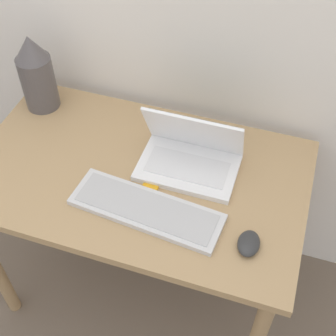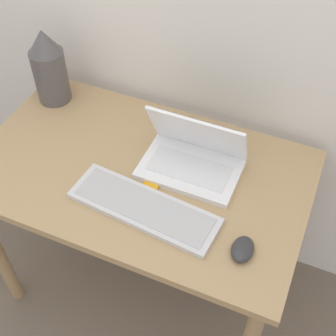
% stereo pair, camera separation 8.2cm
% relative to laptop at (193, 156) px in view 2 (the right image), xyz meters
% --- Properties ---
extents(desk, '(1.10, 0.65, 0.74)m').
position_rel_laptop_xyz_m(desk, '(-0.15, -0.08, -0.15)').
color(desk, tan).
rests_on(desk, ground_plane).
extents(laptop, '(0.32, 0.21, 0.21)m').
position_rel_laptop_xyz_m(laptop, '(0.00, 0.00, 0.00)').
color(laptop, white).
rests_on(laptop, desk).
extents(keyboard, '(0.48, 0.19, 0.02)m').
position_rel_laptop_xyz_m(keyboard, '(-0.07, -0.22, -0.04)').
color(keyboard, silver).
rests_on(keyboard, desk).
extents(mouse, '(0.06, 0.09, 0.03)m').
position_rel_laptop_xyz_m(mouse, '(0.25, -0.25, -0.03)').
color(mouse, '#2D2D2D').
rests_on(mouse, desk).
extents(vase, '(0.12, 0.12, 0.29)m').
position_rel_laptop_xyz_m(vase, '(-0.60, 0.12, 0.09)').
color(vase, '#514C4C').
rests_on(vase, desk).
extents(mp3_player, '(0.05, 0.06, 0.01)m').
position_rel_laptop_xyz_m(mp3_player, '(-0.09, -0.12, -0.04)').
color(mp3_player, orange).
rests_on(mp3_player, desk).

